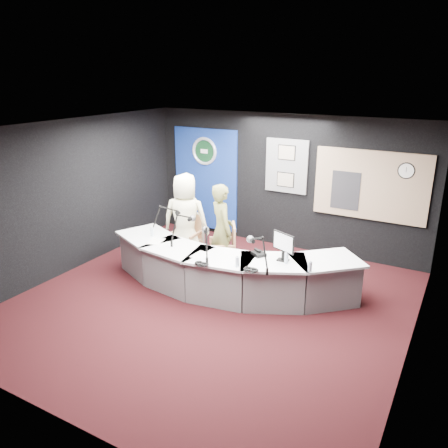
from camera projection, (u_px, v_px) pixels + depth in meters
The scene contains 33 objects.
ground at pixel (211, 303), 7.32m from camera, with size 6.00×6.00×0.00m, color black.
ceiling at pixel (209, 130), 6.41m from camera, with size 6.00×6.00×0.02m, color silver.
wall_back at pixel (284, 182), 9.34m from camera, with size 6.00×0.02×2.80m, color black.
wall_front at pixel (52, 307), 4.39m from camera, with size 6.00×0.02×2.80m, color black.
wall_left at pixel (70, 197), 8.26m from camera, with size 0.02×6.00×2.80m, color black.
wall_right at pixel (420, 261), 5.48m from camera, with size 0.02×6.00×2.80m, color black.
broadcast_desk at pixel (224, 270), 7.67m from camera, with size 4.50×1.90×0.75m, color silver, non-canonical shape.
backdrop_panel at pixel (206, 179), 10.25m from camera, with size 1.60×0.05×2.30m, color navy.
agency_seal at pixel (204, 151), 10.00m from camera, with size 0.63×0.63×0.07m, color silver.
seal_center at pixel (204, 151), 10.01m from camera, with size 0.48×0.48×0.01m, color #0E341A.
pinboard at pixel (286, 166), 9.18m from camera, with size 0.90×0.04×1.10m, color slate.
framed_photo_upper at pixel (287, 153), 9.07m from camera, with size 0.34×0.02×0.27m, color gray.
framed_photo_lower at pixel (285, 180), 9.25m from camera, with size 0.34×0.02×0.27m, color gray.
booth_window_frame at pixel (370, 185), 8.46m from camera, with size 2.12×0.06×1.32m, color #A08064.
booth_glow at pixel (370, 186), 8.45m from camera, with size 2.00×0.02×1.20m, color #FFDEA1.
equipment_rack at pixel (345, 191), 8.69m from camera, with size 0.55×0.02×0.75m, color black.
wall_clock at pixel (406, 171), 8.04m from camera, with size 0.28×0.28×0.01m, color white.
armchair_left at pixel (186, 239), 8.73m from camera, with size 0.55×0.55×0.99m, color #A7714C, non-canonical shape.
armchair_right at pixel (222, 251), 8.26m from camera, with size 0.52×0.52×0.92m, color #A7714C, non-canonical shape.
draped_jacket at pixel (192, 229), 8.90m from camera, with size 0.50×0.10×0.70m, color slate.
person_man at pixel (185, 219), 8.60m from camera, with size 0.88×0.57×1.79m, color #FFFACB.
person_woman at pixel (222, 230), 8.13m from camera, with size 0.63×0.41×1.72m, color brown.
computer_monitor at pixel (284, 242), 6.99m from camera, with size 0.43×0.03×0.29m, color black.
desk_phone at pixel (259, 254), 7.30m from camera, with size 0.22×0.18×0.06m, color black.
headphones_near at pixel (251, 270), 6.74m from camera, with size 0.23×0.23×0.04m, color black.
headphones_far at pixel (202, 264), 6.94m from camera, with size 0.19×0.19×0.03m, color black.
paper_stack at pixel (156, 241), 7.90m from camera, with size 0.23×0.33×0.00m, color white.
notepad at pixel (200, 255), 7.31m from camera, with size 0.22×0.32×0.00m, color white.
boom_mic_a at pixel (167, 217), 8.26m from camera, with size 0.39×0.68×0.60m, color black, non-canonical shape.
boom_mic_b at pixel (182, 225), 7.82m from camera, with size 0.16×0.74×0.60m, color black, non-canonical shape.
boom_mic_c at pixel (206, 239), 7.18m from camera, with size 0.46×0.64×0.60m, color black, non-canonical shape.
boom_mic_d at pixel (259, 249), 6.78m from camera, with size 0.60×0.52×0.60m, color black, non-canonical shape.
water_bottles at pixel (218, 250), 7.28m from camera, with size 3.07×0.56×0.18m, color silver, non-canonical shape.
Camera 1 is at (3.38, -5.57, 3.59)m, focal length 36.00 mm.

